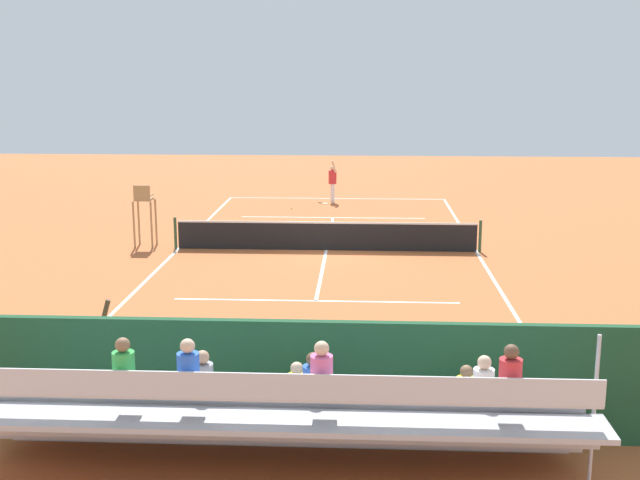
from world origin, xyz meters
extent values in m
plane|color=#BC6033|center=(0.00, 0.00, 0.00)|extent=(60.00, 60.00, 0.00)
cube|color=white|center=(0.00, -11.00, 0.00)|extent=(10.00, 0.10, 0.01)
cube|color=white|center=(0.00, 11.00, 0.00)|extent=(10.00, 0.10, 0.01)
cube|color=white|center=(-5.00, 0.00, 0.00)|extent=(0.10, 22.00, 0.01)
cube|color=white|center=(5.00, 0.00, 0.00)|extent=(0.10, 22.00, 0.01)
cube|color=white|center=(0.00, -6.05, 0.00)|extent=(7.50, 0.10, 0.01)
cube|color=white|center=(0.00, 6.05, 0.00)|extent=(7.50, 0.10, 0.01)
cube|color=white|center=(0.00, 0.00, 0.00)|extent=(0.10, 12.10, 0.01)
cube|color=white|center=(0.00, -11.00, 0.00)|extent=(0.10, 0.30, 0.01)
cube|color=black|center=(0.00, 0.00, 0.46)|extent=(10.00, 0.02, 0.91)
cube|color=white|center=(0.00, 0.00, 0.94)|extent=(10.00, 0.04, 0.06)
cylinder|color=#2D5133|center=(-5.10, 0.00, 0.54)|extent=(0.10, 0.10, 1.07)
cylinder|color=#2D5133|center=(5.10, 0.00, 0.54)|extent=(0.10, 0.10, 1.07)
cube|color=#1E4C2D|center=(0.00, 14.00, 1.00)|extent=(18.00, 0.16, 2.00)
cube|color=#B2B2B7|center=(0.00, 14.35, 0.23)|extent=(9.00, 0.10, 0.45)
cube|color=#B2B2B7|center=(0.00, 14.70, 0.41)|extent=(9.00, 0.80, 0.08)
cube|color=#B2B2B7|center=(0.00, 14.32, 0.23)|extent=(9.00, 0.04, 0.45)
cube|color=silver|center=(0.00, 14.80, 0.83)|extent=(8.60, 0.36, 0.04)
cube|color=silver|center=(0.00, 14.98, 1.03)|extent=(8.60, 0.03, 0.36)
cube|color=#B2B2B7|center=(0.00, 15.50, 0.86)|extent=(9.00, 0.80, 0.08)
cube|color=#B2B2B7|center=(0.00, 15.12, 0.68)|extent=(9.00, 0.04, 0.45)
cube|color=silver|center=(0.00, 15.60, 1.28)|extent=(8.60, 0.36, 0.04)
cube|color=silver|center=(0.00, 15.78, 1.48)|extent=(8.60, 0.03, 0.36)
cube|color=#B2B2B7|center=(0.00, 16.30, 1.31)|extent=(9.00, 0.80, 0.08)
cube|color=#B2B2B7|center=(0.00, 15.92, 1.12)|extent=(9.00, 0.04, 0.45)
cube|color=silver|center=(0.00, 16.40, 1.73)|extent=(8.60, 0.36, 0.04)
cube|color=silver|center=(0.00, 16.58, 1.93)|extent=(8.60, 0.03, 0.36)
cylinder|color=#B2B2B7|center=(-4.50, 15.50, 1.18)|extent=(0.06, 0.06, 2.35)
cube|color=#2D2D33|center=(-0.21, 14.63, 0.87)|extent=(0.32, 0.40, 0.12)
cylinder|color=yellow|center=(-0.21, 14.75, 1.16)|extent=(0.30, 0.30, 0.45)
sphere|color=beige|center=(-0.21, 14.75, 1.48)|extent=(0.20, 0.20, 0.20)
cube|color=#2D2D33|center=(1.10, 16.23, 1.77)|extent=(0.32, 0.40, 0.12)
cylinder|color=blue|center=(1.10, 16.35, 2.06)|extent=(0.30, 0.30, 0.45)
sphere|color=beige|center=(1.10, 16.35, 2.38)|extent=(0.20, 0.20, 0.20)
cube|color=#2D2D33|center=(1.98, 16.23, 1.77)|extent=(0.32, 0.40, 0.12)
cylinder|color=green|center=(1.98, 16.35, 2.06)|extent=(0.30, 0.30, 0.45)
sphere|color=#8C6647|center=(1.98, 16.35, 2.38)|extent=(0.20, 0.20, 0.20)
cube|color=#2D2D33|center=(-2.92, 15.43, 1.32)|extent=(0.32, 0.40, 0.12)
cylinder|color=white|center=(-2.92, 15.55, 1.60)|extent=(0.30, 0.30, 0.45)
sphere|color=beige|center=(-2.92, 15.55, 1.93)|extent=(0.20, 0.20, 0.20)
cube|color=#2D2D33|center=(-0.51, 15.43, 1.32)|extent=(0.32, 0.40, 0.12)
cylinder|color=blue|center=(-0.51, 15.55, 1.60)|extent=(0.30, 0.30, 0.45)
sphere|color=brown|center=(-0.51, 15.55, 1.93)|extent=(0.20, 0.20, 0.20)
cube|color=#2D2D33|center=(-2.79, 14.63, 0.87)|extent=(0.32, 0.40, 0.12)
cylinder|color=yellow|center=(-2.79, 14.75, 1.16)|extent=(0.30, 0.30, 0.45)
sphere|color=#8C6647|center=(-2.79, 14.75, 1.48)|extent=(0.20, 0.20, 0.20)
cube|color=#2D2D33|center=(-3.13, 16.23, 1.77)|extent=(0.32, 0.40, 0.12)
cylinder|color=red|center=(-3.13, 16.35, 2.06)|extent=(0.30, 0.30, 0.45)
sphere|color=brown|center=(-3.13, 16.35, 2.38)|extent=(0.20, 0.20, 0.20)
cube|color=#2D2D33|center=(1.08, 15.43, 1.32)|extent=(0.32, 0.40, 0.12)
cylinder|color=#9399A3|center=(1.08, 15.55, 1.60)|extent=(0.30, 0.30, 0.45)
sphere|color=tan|center=(1.08, 15.55, 1.93)|extent=(0.20, 0.20, 0.20)
cube|color=#2D2D33|center=(-0.67, 16.23, 1.77)|extent=(0.32, 0.40, 0.12)
cylinder|color=pink|center=(-0.67, 16.35, 2.06)|extent=(0.30, 0.30, 0.45)
sphere|color=beige|center=(-0.67, 16.35, 2.38)|extent=(0.20, 0.20, 0.20)
cylinder|color=#A88456|center=(5.90, -0.58, 0.80)|extent=(0.07, 0.07, 1.60)
cylinder|color=#A88456|center=(6.50, -0.58, 0.80)|extent=(0.07, 0.07, 1.60)
cylinder|color=#A88456|center=(5.90, 0.02, 0.80)|extent=(0.07, 0.07, 1.60)
cylinder|color=#A88456|center=(6.50, 0.02, 0.80)|extent=(0.07, 0.07, 1.60)
cube|color=#A88456|center=(6.20, -0.28, 1.63)|extent=(0.56, 0.56, 0.06)
cube|color=#A88456|center=(6.20, -0.04, 1.90)|extent=(0.56, 0.06, 0.48)
cube|color=#A88456|center=(5.94, -0.28, 1.78)|extent=(0.04, 0.48, 0.04)
cube|color=#A88456|center=(6.46, -0.28, 1.78)|extent=(0.04, 0.48, 0.04)
cube|color=#9E754C|center=(-2.66, 13.20, 0.45)|extent=(1.80, 0.40, 0.05)
cylinder|color=#9E754C|center=(-3.41, 13.20, 0.23)|extent=(0.06, 0.06, 0.45)
cylinder|color=#9E754C|center=(-1.91, 13.20, 0.23)|extent=(0.06, 0.06, 0.45)
cube|color=#9E754C|center=(-2.66, 13.38, 0.75)|extent=(1.80, 0.04, 0.36)
cube|color=#334C8C|center=(-1.00, 13.40, 0.18)|extent=(0.90, 0.36, 0.36)
cylinder|color=white|center=(0.20, -10.05, 0.42)|extent=(0.14, 0.14, 0.85)
cylinder|color=white|center=(0.13, -9.84, 0.42)|extent=(0.14, 0.14, 0.85)
cylinder|color=red|center=(0.16, -9.94, 1.15)|extent=(0.45, 0.45, 0.60)
sphere|color=beige|center=(0.16, -9.94, 1.56)|extent=(0.22, 0.22, 0.22)
cylinder|color=beige|center=(0.10, -9.73, 1.65)|extent=(0.26, 0.16, 0.55)
cylinder|color=beige|center=(0.23, -10.15, 1.18)|extent=(0.11, 0.11, 0.50)
cylinder|color=black|center=(0.69, -9.62, 0.01)|extent=(0.25, 0.19, 0.03)
torus|color=#D8CC4C|center=(0.47, -9.46, 0.01)|extent=(0.42, 0.42, 0.02)
cylinder|color=white|center=(0.47, -9.46, 0.01)|extent=(0.25, 0.25, 0.00)
sphere|color=#CCDB33|center=(1.87, -8.01, 0.03)|extent=(0.07, 0.07, 0.07)
cylinder|color=#232328|center=(3.46, 13.01, 0.42)|extent=(0.14, 0.14, 0.85)
cylinder|color=#232328|center=(3.44, 12.79, 0.42)|extent=(0.14, 0.14, 0.85)
cylinder|color=green|center=(3.45, 12.90, 1.15)|extent=(0.40, 0.40, 0.60)
sphere|color=brown|center=(3.45, 12.90, 1.56)|extent=(0.22, 0.22, 0.22)
cylinder|color=brown|center=(3.42, 12.68, 1.65)|extent=(0.26, 0.12, 0.55)
cylinder|color=brown|center=(3.47, 13.12, 1.18)|extent=(0.10, 0.10, 0.50)
camera|label=1|loc=(-1.18, 26.38, 5.97)|focal=45.35mm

